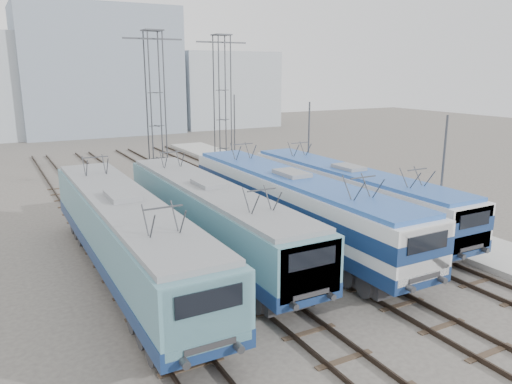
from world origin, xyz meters
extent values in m
plane|color=#514C47|center=(0.00, 0.00, 0.00)|extent=(160.00, 160.00, 0.00)
cube|color=#9E9E99|center=(10.20, 8.00, 0.15)|extent=(4.00, 70.00, 0.30)
cube|color=navy|center=(-6.75, 5.75, 1.42)|extent=(2.95, 18.64, 0.62)
cube|color=teal|center=(-6.75, 5.75, 2.67)|extent=(2.90, 18.64, 1.86)
cube|color=teal|center=(-6.75, -3.21, 2.48)|extent=(2.67, 0.72, 2.11)
cube|color=slate|center=(-6.75, 5.75, 3.70)|extent=(2.67, 17.89, 0.21)
cube|color=#262628|center=(-6.75, -0.46, 0.65)|extent=(2.17, 3.73, 0.70)
cube|color=#262628|center=(-6.75, 11.96, 0.65)|extent=(2.17, 3.73, 0.70)
cube|color=navy|center=(-2.25, 6.85, 1.37)|extent=(2.82, 17.81, 0.59)
cube|color=teal|center=(-2.25, 6.85, 2.55)|extent=(2.77, 17.81, 1.78)
cube|color=teal|center=(-2.25, -1.71, 2.38)|extent=(2.55, 0.69, 2.02)
cube|color=slate|center=(-2.25, 6.85, 3.54)|extent=(2.55, 17.10, 0.20)
cube|color=#262628|center=(-2.25, 0.91, 0.63)|extent=(2.08, 3.56, 0.67)
cube|color=#262628|center=(-2.25, 12.79, 0.63)|extent=(2.08, 3.56, 0.67)
cube|color=navy|center=(2.25, 6.30, 1.42)|extent=(2.95, 18.63, 0.62)
cube|color=silver|center=(2.25, 6.30, 2.66)|extent=(2.90, 18.63, 1.86)
cube|color=navy|center=(2.25, 6.30, 2.61)|extent=(2.94, 18.65, 0.72)
cube|color=silver|center=(2.25, -2.65, 2.48)|extent=(2.67, 0.72, 2.11)
cube|color=#28529C|center=(2.25, 6.30, 3.70)|extent=(2.67, 17.88, 0.21)
cube|color=#262628|center=(2.25, 0.09, 0.65)|extent=(2.17, 3.73, 0.70)
cube|color=#262628|center=(2.25, 12.51, 0.65)|extent=(2.17, 3.73, 0.70)
cube|color=navy|center=(6.75, 7.18, 1.34)|extent=(2.76, 17.40, 0.58)
cube|color=silver|center=(6.75, 7.18, 2.50)|extent=(2.71, 17.40, 1.74)
cube|color=navy|center=(6.75, 7.18, 2.45)|extent=(2.75, 17.42, 0.68)
cube|color=silver|center=(6.75, -1.18, 2.33)|extent=(2.49, 0.68, 1.97)
cube|color=#28529C|center=(6.75, 7.18, 3.47)|extent=(2.49, 16.70, 0.19)
cube|color=#262628|center=(6.75, 1.38, 0.62)|extent=(2.03, 3.48, 0.65)
cube|color=#262628|center=(6.75, 12.98, 0.62)|extent=(2.03, 3.48, 0.65)
cylinder|color=#3F4247|center=(-0.55, 21.45, 6.00)|extent=(0.10, 0.10, 12.00)
cylinder|color=#3F4247|center=(0.55, 21.45, 6.00)|extent=(0.10, 0.10, 12.00)
cylinder|color=#3F4247|center=(-0.55, 22.55, 6.00)|extent=(0.10, 0.10, 12.00)
cylinder|color=#3F4247|center=(0.55, 22.55, 6.00)|extent=(0.10, 0.10, 12.00)
cube|color=#3F4247|center=(0.00, 22.00, 11.40)|extent=(4.50, 0.12, 0.12)
cylinder|color=#3F4247|center=(5.95, 23.45, 6.00)|extent=(0.10, 0.10, 12.00)
cylinder|color=#3F4247|center=(7.05, 23.45, 6.00)|extent=(0.10, 0.10, 12.00)
cylinder|color=#3F4247|center=(5.95, 24.55, 6.00)|extent=(0.10, 0.10, 12.00)
cylinder|color=#3F4247|center=(7.05, 24.55, 6.00)|extent=(0.10, 0.10, 12.00)
cube|color=#3F4247|center=(6.50, 24.00, 11.40)|extent=(4.50, 0.12, 0.12)
cylinder|color=#3F4247|center=(8.60, 2.00, 3.50)|extent=(0.12, 0.12, 7.00)
cylinder|color=#3F4247|center=(8.60, 14.00, 3.50)|extent=(0.12, 0.12, 7.00)
cylinder|color=#3F4247|center=(8.60, 26.00, 3.50)|extent=(0.12, 0.12, 7.00)
cube|color=gray|center=(4.00, 62.00, 9.00)|extent=(22.00, 14.00, 18.00)
cube|color=#9BA4AD|center=(24.00, 62.00, 6.00)|extent=(16.00, 12.00, 12.00)
camera|label=1|loc=(-11.67, -15.29, 9.17)|focal=35.00mm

